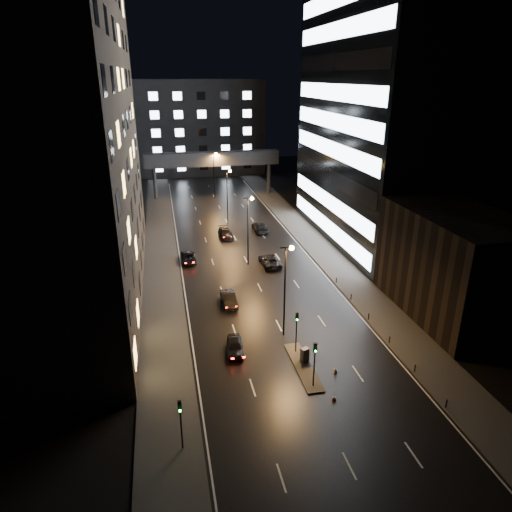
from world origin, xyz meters
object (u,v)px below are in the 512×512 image
object	(u,v)px
car_away_b	(229,299)
car_toward_b	(260,227)
car_away_a	(235,346)
car_away_c	(189,258)
car_away_d	(225,233)
car_toward_a	(270,261)
utility_cabinet	(305,354)

from	to	relation	value
car_away_b	car_toward_b	bearing A→B (deg)	68.12
car_away_a	car_away_c	xyz separation A→B (m)	(-2.84, 24.91, -0.04)
car_away_c	car_away_a	bearing A→B (deg)	-83.33
car_away_a	car_away_c	size ratio (longest dim) A/B	0.86
car_away_c	car_toward_b	bearing A→B (deg)	41.43
car_away_d	car_toward_b	bearing A→B (deg)	12.96
car_away_b	car_toward_a	bearing A→B (deg)	52.87
car_toward_a	car_away_d	bearing A→B (deg)	-74.61
car_away_b	car_away_d	world-z (taller)	car_away_b
car_away_b	car_toward_a	xyz separation A→B (m)	(7.69, 10.85, 0.01)
car_away_d	utility_cabinet	distance (m)	37.91
car_away_a	car_away_b	world-z (taller)	car_away_b
car_toward_a	car_toward_b	world-z (taller)	car_toward_b
car_away_a	utility_cabinet	world-z (taller)	utility_cabinet
car_away_c	car_away_d	world-z (taller)	car_away_d
car_toward_b	utility_cabinet	xyz separation A→B (m)	(-4.28, -39.73, 0.02)
car_away_d	utility_cabinet	size ratio (longest dim) A/B	3.72
car_away_a	car_toward_a	xyz separation A→B (m)	(8.66, 21.16, 0.05)
car_away_a	car_toward_b	size ratio (longest dim) A/B	0.74
car_away_a	utility_cabinet	size ratio (longest dim) A/B	3.02
car_away_c	car_toward_b	distance (m)	17.91
car_away_b	car_away_d	distance (m)	24.74
car_away_c	utility_cabinet	size ratio (longest dim) A/B	3.49
car_away_c	car_toward_a	world-z (taller)	car_toward_a
car_toward_b	car_away_a	bearing A→B (deg)	74.10
car_away_b	utility_cabinet	xyz separation A→B (m)	(5.37, -13.30, 0.09)
car_away_c	car_away_d	xyz separation A→B (m)	(6.98, 9.93, 0.07)
car_toward_b	utility_cabinet	world-z (taller)	car_toward_b
car_away_d	utility_cabinet	bearing A→B (deg)	-89.93
car_away_b	car_away_c	distance (m)	15.10
car_away_b	car_toward_a	size ratio (longest dim) A/B	0.84
car_away_a	car_away_d	bearing A→B (deg)	90.10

